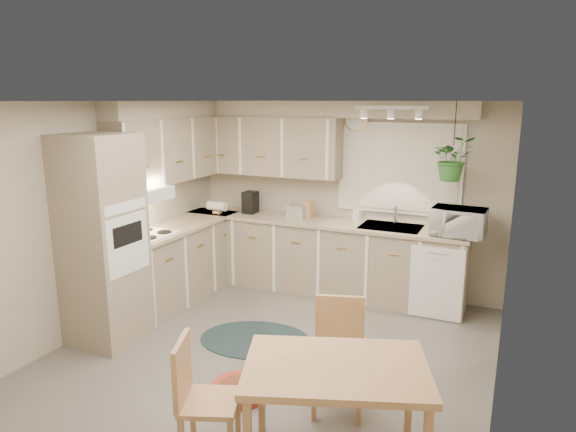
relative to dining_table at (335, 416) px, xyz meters
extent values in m
plane|color=#615B55|center=(-1.06, 1.21, -0.37)|extent=(4.20, 4.20, 0.00)
plane|color=white|center=(-1.06, 1.21, 2.03)|extent=(4.20, 4.20, 0.00)
cube|color=#AFA591|center=(-1.06, 3.31, 0.83)|extent=(4.00, 0.04, 2.40)
cube|color=#AFA591|center=(-1.06, -0.89, 0.83)|extent=(4.00, 0.04, 2.40)
cube|color=#AFA591|center=(-3.06, 1.21, 0.83)|extent=(0.04, 4.20, 2.40)
cube|color=#AFA591|center=(0.94, 1.21, 0.83)|extent=(0.04, 4.20, 2.40)
cube|color=gray|center=(-2.76, 2.09, 0.08)|extent=(0.60, 1.85, 0.90)
cube|color=gray|center=(-1.26, 3.01, 0.08)|extent=(3.60, 0.60, 0.90)
cube|color=tan|center=(-2.75, 2.09, 0.55)|extent=(0.64, 1.89, 0.04)
cube|color=tan|center=(-1.26, 3.00, 0.55)|extent=(3.64, 0.64, 0.04)
cube|color=gray|center=(-2.74, 0.84, 0.68)|extent=(0.65, 0.65, 2.10)
cube|color=silver|center=(-2.42, 0.84, 0.68)|extent=(0.02, 0.56, 0.58)
cube|color=gray|center=(-2.89, 2.21, 1.45)|extent=(0.35, 2.00, 0.75)
cube|color=gray|center=(-2.06, 3.14, 1.45)|extent=(2.00, 0.35, 0.75)
cube|color=#AFA591|center=(-2.91, 2.21, 1.93)|extent=(0.30, 2.00, 0.20)
cube|color=#AFA591|center=(-1.26, 3.16, 1.93)|extent=(3.60, 0.30, 0.20)
cube|color=silver|center=(-2.74, 1.51, 0.57)|extent=(0.52, 0.58, 0.02)
cube|color=silver|center=(-2.76, 1.51, 1.03)|extent=(0.40, 0.60, 0.14)
cube|color=white|center=(-0.36, 3.28, 1.23)|extent=(1.40, 0.02, 1.00)
cube|color=silver|center=(-0.36, 3.29, 1.23)|extent=(1.50, 0.02, 1.10)
cube|color=#A5A7AD|center=(-0.36, 3.01, 0.53)|extent=(0.70, 0.48, 0.10)
cube|color=silver|center=(0.24, 2.70, 0.05)|extent=(0.58, 0.02, 0.83)
cube|color=silver|center=(-0.36, 2.76, 1.96)|extent=(0.80, 0.04, 0.04)
cylinder|color=gold|center=(-0.91, 3.28, 1.81)|extent=(0.30, 0.03, 0.30)
cube|color=tan|center=(0.00, 0.00, 0.00)|extent=(1.38, 1.14, 0.74)
cube|color=tan|center=(-0.82, -0.24, 0.05)|extent=(0.52, 0.52, 0.85)
cube|color=tan|center=(-0.19, 0.63, 0.07)|extent=(0.52, 0.52, 0.89)
ellipsoid|color=black|center=(-1.36, 1.43, -0.37)|extent=(1.32, 1.11, 0.01)
cylinder|color=#9D321F|center=(-1.00, 0.46, -0.32)|extent=(0.58, 0.58, 0.11)
imported|color=silver|center=(0.41, 2.91, 0.76)|extent=(0.59, 0.35, 0.38)
imported|color=silver|center=(-0.82, 3.16, 0.61)|extent=(0.14, 0.22, 0.09)
imported|color=#2E6B2A|center=(0.30, 2.91, 1.37)|extent=(0.60, 0.62, 0.38)
cube|color=black|center=(-2.25, 3.01, 0.71)|extent=(0.17, 0.20, 0.29)
cube|color=#A5A7AD|center=(-1.58, 3.03, 0.65)|extent=(0.28, 0.19, 0.16)
cube|color=tan|center=(-1.44, 3.06, 0.68)|extent=(0.12, 0.12, 0.22)
camera|label=1|loc=(0.96, -2.87, 2.04)|focal=32.00mm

